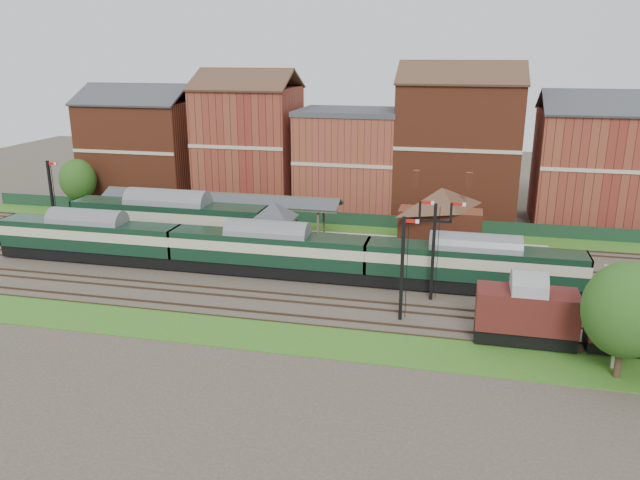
% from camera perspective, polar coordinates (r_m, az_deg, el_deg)
% --- Properties ---
extents(ground, '(160.00, 160.00, 0.00)m').
position_cam_1_polar(ground, '(55.80, -2.17, -3.42)').
color(ground, '#473D33').
rests_on(ground, ground).
extents(grass_back, '(90.00, 4.50, 0.06)m').
position_cam_1_polar(grass_back, '(70.58, 1.24, 1.01)').
color(grass_back, '#2D6619').
rests_on(grass_back, ground).
extents(grass_front, '(90.00, 5.00, 0.06)m').
position_cam_1_polar(grass_front, '(45.23, -6.21, -8.52)').
color(grass_front, '#2D6619').
rests_on(grass_front, ground).
extents(fence, '(90.00, 0.12, 1.50)m').
position_cam_1_polar(fence, '(72.28, 1.57, 1.99)').
color(fence, '#193823').
rests_on(fence, ground).
extents(platform, '(55.00, 3.40, 1.00)m').
position_cam_1_polar(platform, '(65.85, -4.15, 0.22)').
color(platform, '#2D2D2D').
rests_on(platform, ground).
extents(signal_box, '(5.40, 5.40, 6.00)m').
position_cam_1_polar(signal_box, '(58.57, -4.20, 0.83)').
color(signal_box, '#566A4B').
rests_on(signal_box, ground).
extents(brick_hut, '(3.20, 2.64, 2.94)m').
position_cam_1_polar(brick_hut, '(57.38, 3.50, -1.59)').
color(brick_hut, maroon).
rests_on(brick_hut, ground).
extents(station_building, '(8.10, 8.10, 5.90)m').
position_cam_1_polar(station_building, '(62.16, 10.94, 2.24)').
color(station_building, brown).
rests_on(station_building, platform).
extents(canopy, '(26.00, 3.89, 4.08)m').
position_cam_1_polar(canopy, '(66.80, -9.16, 3.91)').
color(canopy, '#535837').
rests_on(canopy, platform).
extents(semaphore_bracket, '(3.60, 0.25, 8.18)m').
position_cam_1_polar(semaphore_bracket, '(50.19, 10.38, -0.46)').
color(semaphore_bracket, black).
rests_on(semaphore_bracket, ground).
extents(semaphore_platform_end, '(1.23, 0.25, 8.00)m').
position_cam_1_polar(semaphore_platform_end, '(74.66, -23.32, 3.77)').
color(semaphore_platform_end, black).
rests_on(semaphore_platform_end, ground).
extents(semaphore_siding, '(1.23, 0.25, 8.00)m').
position_cam_1_polar(semaphore_siding, '(46.19, 7.55, -2.48)').
color(semaphore_siding, black).
rests_on(semaphore_siding, ground).
extents(yard_lamp, '(2.60, 0.22, 7.00)m').
position_cam_1_polar(yard_lamp, '(43.06, 25.81, -5.82)').
color(yard_lamp, beige).
rests_on(yard_lamp, ground).
extents(town_backdrop, '(69.00, 10.00, 16.00)m').
position_cam_1_polar(town_backdrop, '(77.73, 2.53, 7.75)').
color(town_backdrop, brown).
rests_on(town_backdrop, ground).
extents(dmu_train, '(53.64, 2.82, 4.12)m').
position_cam_1_polar(dmu_train, '(55.72, -4.78, -0.87)').
color(dmu_train, black).
rests_on(dmu_train, ground).
extents(platform_railcar, '(20.70, 3.26, 4.77)m').
position_cam_1_polar(platform_railcar, '(66.15, -13.65, 1.89)').
color(platform_railcar, black).
rests_on(platform_railcar, ground).
extents(goods_van_a, '(6.69, 2.90, 4.06)m').
position_cam_1_polar(goods_van_a, '(45.08, 18.32, -6.28)').
color(goods_van_a, black).
rests_on(goods_van_a, ground).
extents(goods_van_b, '(5.55, 2.41, 3.37)m').
position_cam_1_polar(goods_van_b, '(46.42, 26.62, -7.08)').
color(goods_van_b, black).
rests_on(goods_van_b, ground).
extents(tree_far, '(5.15, 5.15, 7.51)m').
position_cam_1_polar(tree_far, '(41.74, 26.22, -5.76)').
color(tree_far, '#382619').
rests_on(tree_far, ground).
extents(tree_back, '(4.47, 4.47, 6.53)m').
position_cam_1_polar(tree_back, '(83.85, -21.27, 5.17)').
color(tree_back, '#382619').
rests_on(tree_back, ground).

